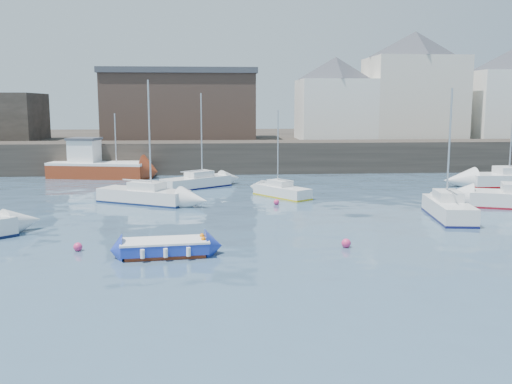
{
  "coord_description": "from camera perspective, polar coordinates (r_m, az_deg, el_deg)",
  "views": [
    {
      "loc": [
        -2.55,
        -21.19,
        6.63
      ],
      "look_at": [
        0.0,
        12.0,
        1.5
      ],
      "focal_mm": 40.0,
      "sensor_mm": 36.0,
      "label": 1
    }
  ],
  "objects": [
    {
      "name": "warehouse",
      "position": [
        64.29,
        -7.55,
        8.68
      ],
      "size": [
        16.4,
        10.4,
        7.6
      ],
      "color": "#3D2D26",
      "rests_on": "land_strip"
    },
    {
      "name": "bldg_east_d",
      "position": [
        64.15,
        7.91,
        9.34
      ],
      "size": [
        11.14,
        11.14,
        8.95
      ],
      "color": "white",
      "rests_on": "land_strip"
    },
    {
      "name": "sailboat_b",
      "position": [
        39.33,
        -11.16,
        -0.32
      ],
      "size": [
        6.59,
        4.83,
        8.22
      ],
      "color": "silver",
      "rests_on": "ground"
    },
    {
      "name": "blue_dinghy",
      "position": [
        25.54,
        -9.08,
        -5.46
      ],
      "size": [
        3.99,
        2.21,
        0.73
      ],
      "color": "maroon",
      "rests_on": "ground"
    },
    {
      "name": "sailboat_f",
      "position": [
        41.2,
        2.59,
        0.11
      ],
      "size": [
        4.0,
        4.78,
        6.21
      ],
      "color": "silver",
      "rests_on": "ground"
    },
    {
      "name": "bldg_east_a",
      "position": [
        67.13,
        15.5,
        10.31
      ],
      "size": [
        13.36,
        13.36,
        11.8
      ],
      "color": "beige",
      "rests_on": "land_strip"
    },
    {
      "name": "buoy_near",
      "position": [
        27.44,
        -17.37,
        -5.63
      ],
      "size": [
        0.41,
        0.41,
        0.41
      ],
      "primitive_type": "sphere",
      "color": "#D7306A",
      "rests_on": "ground"
    },
    {
      "name": "buoy_mid",
      "position": [
        27.14,
        8.99,
        -5.49
      ],
      "size": [
        0.44,
        0.44,
        0.44
      ],
      "primitive_type": "sphere",
      "color": "#D7306A",
      "rests_on": "ground"
    },
    {
      "name": "land_strip",
      "position": [
        74.42,
        -2.42,
        4.72
      ],
      "size": [
        90.0,
        32.0,
        2.8
      ],
      "primitive_type": "cube",
      "color": "#28231E",
      "rests_on": "ground"
    },
    {
      "name": "water",
      "position": [
        22.35,
        2.38,
        -8.5
      ],
      "size": [
        220.0,
        220.0,
        0.0
      ],
      "primitive_type": "plane",
      "color": "#2D4760",
      "rests_on": "ground"
    },
    {
      "name": "buoy_far",
      "position": [
        38.09,
        2.05,
        -1.27
      ],
      "size": [
        0.38,
        0.38,
        0.38
      ],
      "primitive_type": "sphere",
      "color": "#D7306A",
      "rests_on": "ground"
    },
    {
      "name": "quay_wall",
      "position": [
        56.49,
        -1.79,
        3.55
      ],
      "size": [
        90.0,
        5.0,
        3.0
      ],
      "primitive_type": "cube",
      "color": "#28231E",
      "rests_on": "ground"
    },
    {
      "name": "fishing_boat",
      "position": [
        54.09,
        -15.71,
        2.6
      ],
      "size": [
        9.29,
        4.99,
        5.83
      ],
      "color": "maroon",
      "rests_on": "ground"
    },
    {
      "name": "bldg_east_b",
      "position": [
        71.12,
        24.07,
        9.01
      ],
      "size": [
        11.88,
        11.88,
        9.95
      ],
      "color": "white",
      "rests_on": "land_strip"
    },
    {
      "name": "sailboat_h",
      "position": [
        45.95,
        -5.95,
        1.03
      ],
      "size": [
        5.76,
        5.04,
        7.5
      ],
      "color": "silver",
      "rests_on": "ground"
    },
    {
      "name": "sailboat_c",
      "position": [
        35.29,
        18.7,
        -1.58
      ],
      "size": [
        2.6,
        5.94,
        7.56
      ],
      "color": "silver",
      "rests_on": "ground"
    }
  ]
}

